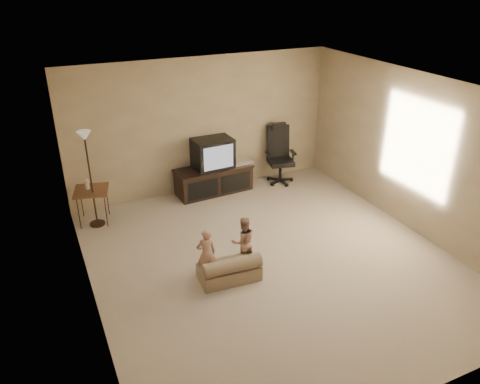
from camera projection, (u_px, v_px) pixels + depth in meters
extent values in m
plane|color=#B8A892|center=(271.00, 260.00, 6.86)|extent=(5.50, 5.50, 0.00)
plane|color=silver|center=(277.00, 90.00, 5.78)|extent=(5.50, 5.50, 0.00)
plane|color=tan|center=(202.00, 126.00, 8.57)|extent=(5.00, 0.00, 5.00)
plane|color=tan|center=(425.00, 301.00, 4.07)|extent=(5.00, 0.00, 5.00)
plane|color=tan|center=(83.00, 220.00, 5.37)|extent=(0.00, 5.50, 5.50)
plane|color=tan|center=(415.00, 154.00, 7.26)|extent=(0.00, 5.50, 5.50)
cube|color=black|center=(214.00, 181.00, 8.84)|extent=(1.44, 0.58, 0.46)
cube|color=black|center=(214.00, 168.00, 8.72)|extent=(1.49, 0.63, 0.04)
cube|color=black|center=(203.00, 189.00, 8.49)|extent=(0.59, 0.05, 0.34)
cube|color=black|center=(236.00, 182.00, 8.77)|extent=(0.59, 0.05, 0.34)
cube|color=black|center=(213.00, 153.00, 8.61)|extent=(0.74, 0.54, 0.56)
cube|color=silver|center=(219.00, 158.00, 8.41)|extent=(0.58, 0.04, 0.43)
cube|color=silver|center=(241.00, 162.00, 8.90)|extent=(0.42, 0.31, 0.06)
cylinder|color=black|center=(280.00, 172.00, 9.23)|extent=(0.06, 0.06, 0.37)
cube|color=black|center=(281.00, 162.00, 9.14)|extent=(0.55, 0.55, 0.08)
cube|color=black|center=(278.00, 141.00, 9.19)|extent=(0.47, 0.26, 0.65)
cube|color=black|center=(279.00, 126.00, 9.06)|extent=(0.29, 0.15, 0.15)
cube|color=black|center=(268.00, 154.00, 9.02)|extent=(0.12, 0.27, 0.04)
cube|color=black|center=(293.00, 152.00, 9.11)|extent=(0.12, 0.27, 0.04)
cube|color=brown|center=(91.00, 191.00, 7.65)|extent=(0.64, 0.64, 0.03)
cylinder|color=black|center=(79.00, 213.00, 7.55)|extent=(0.01, 0.01, 0.59)
cylinder|color=black|center=(106.00, 211.00, 7.62)|extent=(0.01, 0.01, 0.59)
cylinder|color=black|center=(82.00, 202.00, 7.92)|extent=(0.01, 0.01, 0.59)
cylinder|color=black|center=(107.00, 199.00, 8.00)|extent=(0.01, 0.01, 0.59)
cylinder|color=beige|center=(87.00, 185.00, 7.64)|extent=(0.07, 0.07, 0.15)
cone|color=beige|center=(86.00, 179.00, 7.59)|extent=(0.06, 0.06, 0.05)
cylinder|color=black|center=(97.00, 224.00, 7.80)|extent=(0.25, 0.25, 0.03)
cylinder|color=black|center=(91.00, 182.00, 7.47)|extent=(0.03, 0.03, 1.53)
cone|color=beige|center=(84.00, 136.00, 7.13)|extent=(0.22, 0.22, 0.14)
cube|color=tan|center=(229.00, 272.00, 6.41)|extent=(0.84, 0.49, 0.21)
cylinder|color=tan|center=(233.00, 265.00, 6.20)|extent=(0.81, 0.24, 0.20)
imported|color=tan|center=(206.00, 253.00, 6.34)|extent=(0.29, 0.23, 0.75)
imported|color=tan|center=(243.00, 241.00, 6.61)|extent=(0.38, 0.23, 0.75)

